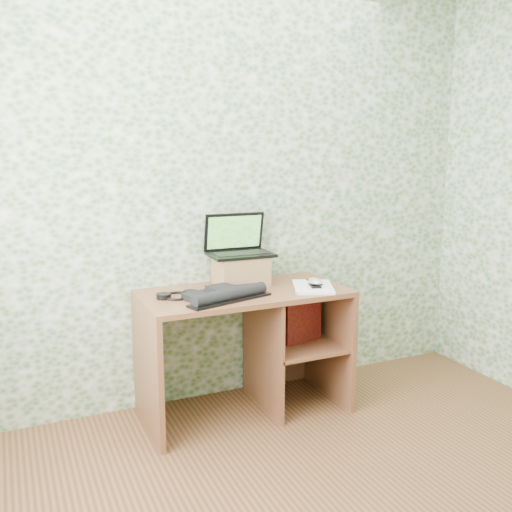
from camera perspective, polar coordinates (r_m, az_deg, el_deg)
name	(u,v)px	position (r m, az deg, el deg)	size (l,w,h in m)	color
wall_back	(224,193)	(3.53, -3.22, 6.34)	(3.50, 3.50, 0.00)	silver
desk	(254,332)	(3.47, -0.18, -7.57)	(1.20, 0.60, 0.75)	brown
riser	(241,270)	(3.46, -1.54, -1.46)	(0.30, 0.25, 0.18)	olive
laptop	(238,245)	(3.47, -1.81, 1.08)	(0.39, 0.28, 0.25)	black
keyboard	(226,294)	(3.18, -3.04, -3.79)	(0.52, 0.38, 0.07)	black
headphones	(177,295)	(3.23, -7.88, -3.91)	(0.24, 0.17, 0.03)	black
notepad	(313,287)	(3.41, 5.72, -3.10)	(0.23, 0.32, 0.02)	white
mouse	(315,283)	(3.39, 5.90, -2.73)	(0.07, 0.11, 0.04)	silver
pen	(315,282)	(3.48, 5.87, -2.63)	(0.01, 0.01, 0.16)	black
red_box	(300,316)	(3.55, 4.46, -5.98)	(0.27, 0.09, 0.32)	#9E1A0E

